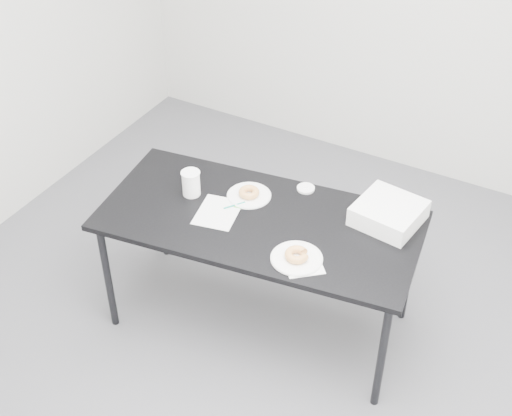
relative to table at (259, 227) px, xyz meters
The scene contains 13 objects.
floor 0.70m from the table, 57.60° to the right, with size 4.00×4.00×0.00m, color #48484D.
table is the anchor object (origin of this frame).
scorecard 0.23m from the table, 164.11° to the right, with size 0.21×0.26×0.00m, color white.
logo_patch 0.16m from the table, 164.87° to the left, with size 0.04×0.04×0.00m, color green.
pen 0.18m from the table, behind, with size 0.01×0.01×0.12m, color #0B7E6B.
napkin 0.41m from the table, 30.14° to the right, with size 0.18×0.18×0.00m, color white.
plate_near 0.36m from the table, 31.53° to the right, with size 0.25×0.25×0.01m, color white.
donut_near 0.37m from the table, 31.53° to the right, with size 0.12×0.12×0.04m, color #C47E3E.
plate_far 0.21m from the table, 134.92° to the left, with size 0.24×0.24×0.01m, color white.
donut_far 0.21m from the table, 134.92° to the left, with size 0.11×0.11×0.04m, color #C47E3E.
coffee_cup 0.44m from the table, behind, with size 0.09×0.09×0.14m, color white.
cup_lid 0.36m from the table, 73.70° to the left, with size 0.10×0.10×0.01m, color white.
bakery_box 0.66m from the table, 27.16° to the left, with size 0.31×0.31×0.10m, color white.
Camera 1 is at (1.30, -2.40, 3.05)m, focal length 50.00 mm.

